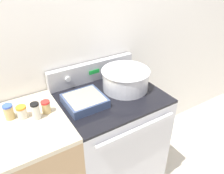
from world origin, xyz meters
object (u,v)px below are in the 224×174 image
Objects in this scene: mixing_bowl at (125,78)px; spice_jar_blue_cap at (9,112)px; spice_jar_red_cap at (46,107)px; ladle at (141,75)px; spice_jar_orange_cap at (22,112)px; spice_jar_black_cap at (36,111)px; casserole_dish at (85,100)px.

spice_jar_blue_cap is (-0.83, 0.06, -0.03)m from mixing_bowl.
spice_jar_blue_cap is at bearing 175.56° from mixing_bowl.
mixing_bowl is at bearing -4.44° from spice_jar_blue_cap.
spice_jar_blue_cap reaches higher than spice_jar_red_cap.
mixing_bowl is at bearing -0.38° from spice_jar_red_cap.
ladle is 0.83m from spice_jar_red_cap.
spice_jar_orange_cap is at bearing -177.57° from ladle.
spice_jar_blue_cap reaches higher than spice_jar_orange_cap.
ladle is 0.91m from spice_jar_black_cap.
mixing_bowl is 3.70× the size of spice_jar_blue_cap.
mixing_bowl is 4.35× the size of spice_jar_red_cap.
ladle is at bearing 0.49° from spice_jar_blue_cap.
ladle is at bearing 4.78° from spice_jar_red_cap.
ladle is 3.44× the size of spice_jar_red_cap.
casserole_dish is 0.40m from spice_jar_orange_cap.
mixing_bowl is 1.39× the size of casserole_dish.
spice_jar_red_cap is 0.75× the size of spice_jar_black_cap.
ladle is at bearing 6.20° from spice_jar_black_cap.
spice_jar_red_cap is 1.03× the size of spice_jar_orange_cap.
mixing_bowl is at bearing -2.41° from spice_jar_orange_cap.
casserole_dish is 3.12× the size of spice_jar_red_cap.
mixing_bowl is 0.37m from casserole_dish.
spice_jar_orange_cap is (-0.14, 0.03, -0.00)m from spice_jar_red_cap.
ladle is at bearing 10.54° from casserole_dish.
spice_jar_black_cap is at bearing -37.62° from spice_jar_orange_cap.
casserole_dish is at bearing -9.31° from spice_jar_orange_cap.
spice_jar_blue_cap reaches higher than ladle.
casserole_dish is 0.48m from spice_jar_blue_cap.
spice_jar_red_cap is at bearing 21.85° from spice_jar_black_cap.
spice_jar_red_cap is (-0.83, -0.07, 0.03)m from ladle.
spice_jar_black_cap is (-0.33, 0.01, 0.03)m from casserole_dish.
mixing_bowl reaches higher than spice_jar_red_cap.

